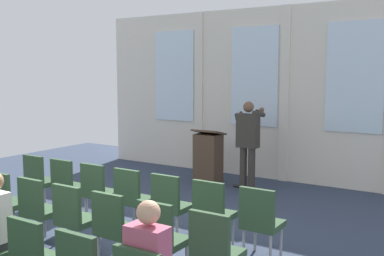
# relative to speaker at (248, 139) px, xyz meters

# --- Properties ---
(ground_plane) EXTENTS (13.63, 13.63, 0.00)m
(ground_plane) POSITION_rel_speaker_xyz_m (-0.45, -3.97, -1.03)
(ground_plane) COLOR #2D384C
(rear_partition) EXTENTS (8.01, 0.14, 3.73)m
(rear_partition) POSITION_rel_speaker_xyz_m (-0.42, 1.27, 0.86)
(rear_partition) COLOR silver
(rear_partition) RESTS_ON ground
(speaker) EXTENTS (0.52, 0.69, 1.78)m
(speaker) POSITION_rel_speaker_xyz_m (0.00, 0.00, 0.00)
(speaker) COLOR #332D28
(speaker) RESTS_ON ground
(mic_stand) EXTENTS (0.28, 0.28, 1.55)m
(mic_stand) POSITION_rel_speaker_xyz_m (-0.29, 0.26, -0.70)
(mic_stand) COLOR black
(mic_stand) RESTS_ON ground
(lectern) EXTENTS (0.60, 0.48, 1.16)m
(lectern) POSITION_rel_speaker_xyz_m (-0.99, 0.15, -0.48)
(lectern) COLOR #4C3828
(lectern) RESTS_ON ground
(chair_r0_c0) EXTENTS (0.46, 0.44, 0.94)m
(chair_r0_c0) POSITION_rel_speaker_xyz_m (-2.51, -2.98, -0.50)
(chair_r0_c0) COLOR #99999E
(chair_r0_c0) RESTS_ON ground
(chair_r0_c1) EXTENTS (0.46, 0.44, 0.94)m
(chair_r0_c1) POSITION_rel_speaker_xyz_m (-1.83, -2.98, -0.50)
(chair_r0_c1) COLOR #99999E
(chair_r0_c1) RESTS_ON ground
(chair_r0_c2) EXTENTS (0.46, 0.44, 0.94)m
(chair_r0_c2) POSITION_rel_speaker_xyz_m (-1.14, -2.98, -0.50)
(chair_r0_c2) COLOR #99999E
(chair_r0_c2) RESTS_ON ground
(chair_r0_c3) EXTENTS (0.46, 0.44, 0.94)m
(chair_r0_c3) POSITION_rel_speaker_xyz_m (-0.45, -2.98, -0.50)
(chair_r0_c3) COLOR #99999E
(chair_r0_c3) RESTS_ON ground
(chair_r0_c4) EXTENTS (0.46, 0.44, 0.94)m
(chair_r0_c4) POSITION_rel_speaker_xyz_m (0.23, -2.98, -0.50)
(chair_r0_c4) COLOR #99999E
(chair_r0_c4) RESTS_ON ground
(chair_r0_c5) EXTENTS (0.46, 0.44, 0.94)m
(chair_r0_c5) POSITION_rel_speaker_xyz_m (0.92, -2.98, -0.50)
(chair_r0_c5) COLOR #99999E
(chair_r0_c5) RESTS_ON ground
(chair_r0_c6) EXTENTS (0.46, 0.44, 0.94)m
(chair_r0_c6) POSITION_rel_speaker_xyz_m (1.61, -2.98, -0.50)
(chair_r0_c6) COLOR #99999E
(chair_r0_c6) RESTS_ON ground
(chair_r1_c1) EXTENTS (0.46, 0.44, 0.94)m
(chair_r1_c1) POSITION_rel_speaker_xyz_m (-1.83, -4.12, -0.50)
(chair_r1_c1) COLOR #99999E
(chair_r1_c1) RESTS_ON ground
(chair_r1_c2) EXTENTS (0.46, 0.44, 0.94)m
(chair_r1_c2) POSITION_rel_speaker_xyz_m (-1.14, -4.12, -0.50)
(chair_r1_c2) COLOR #99999E
(chair_r1_c2) RESTS_ON ground
(chair_r1_c3) EXTENTS (0.46, 0.44, 0.94)m
(chair_r1_c3) POSITION_rel_speaker_xyz_m (-0.45, -4.12, -0.50)
(chair_r1_c3) COLOR #99999E
(chair_r1_c3) RESTS_ON ground
(chair_r1_c4) EXTENTS (0.46, 0.44, 0.94)m
(chair_r1_c4) POSITION_rel_speaker_xyz_m (0.23, -4.12, -0.50)
(chair_r1_c4) COLOR #99999E
(chair_r1_c4) RESTS_ON ground
(chair_r1_c5) EXTENTS (0.46, 0.44, 0.94)m
(chair_r1_c5) POSITION_rel_speaker_xyz_m (0.92, -4.12, -0.50)
(chair_r1_c5) COLOR #99999E
(chair_r1_c5) RESTS_ON ground
(chair_r1_c6) EXTENTS (0.46, 0.44, 0.94)m
(chair_r1_c6) POSITION_rel_speaker_xyz_m (1.61, -4.12, -0.50)
(chair_r1_c6) COLOR #99999E
(chair_r1_c6) RESTS_ON ground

